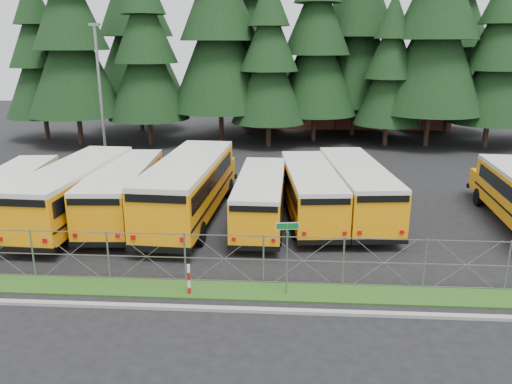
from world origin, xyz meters
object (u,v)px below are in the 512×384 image
(bus_0, at_px, (15,196))
(bus_4, at_px, (261,199))
(bus_2, at_px, (125,192))
(street_sign, at_px, (287,243))
(bus_5, at_px, (310,193))
(striped_bollard, at_px, (189,280))
(bus_1, at_px, (79,192))
(bus_6, at_px, (355,190))
(light_standard, at_px, (100,93))
(bus_3, at_px, (191,189))

(bus_0, bearing_deg, bus_4, -4.74)
(bus_0, relative_size, bus_4, 1.01)
(bus_2, relative_size, street_sign, 3.81)
(bus_5, relative_size, striped_bollard, 8.62)
(bus_1, relative_size, street_sign, 4.09)
(bus_2, height_order, street_sign, street_sign)
(bus_6, relative_size, light_standard, 1.07)
(bus_1, relative_size, bus_3, 0.93)
(bus_4, distance_m, bus_5, 2.70)
(bus_0, relative_size, bus_5, 0.96)
(bus_4, height_order, street_sign, street_sign)
(bus_1, xyz_separation_m, striped_bollard, (7.15, -7.62, -0.91))
(bus_0, height_order, bus_4, bus_0)
(bus_1, bearing_deg, bus_2, 15.12)
(bus_0, xyz_separation_m, bus_3, (9.06, 0.82, 0.32))
(bus_3, bearing_deg, bus_2, -173.47)
(bus_5, height_order, street_sign, street_sign)
(bus_6, distance_m, street_sign, 9.69)
(bus_1, distance_m, striped_bollard, 10.49)
(bus_4, relative_size, bus_6, 0.90)
(bus_2, distance_m, striped_bollard, 9.51)
(street_sign, bearing_deg, bus_5, 82.29)
(bus_1, bearing_deg, striped_bollard, -43.93)
(bus_5, relative_size, street_sign, 3.68)
(bus_3, distance_m, striped_bollard, 8.49)
(bus_1, distance_m, street_sign, 13.00)
(bus_1, bearing_deg, bus_0, -174.76)
(street_sign, bearing_deg, bus_0, 152.78)
(bus_0, relative_size, bus_2, 0.92)
(bus_1, bearing_deg, light_standard, 105.75)
(bus_2, height_order, bus_6, bus_6)
(bus_3, height_order, striped_bollard, bus_3)
(bus_1, relative_size, light_standard, 1.13)
(bus_3, distance_m, bus_5, 6.21)
(bus_5, bearing_deg, bus_0, 179.61)
(bus_3, relative_size, light_standard, 1.21)
(bus_4, xyz_separation_m, bus_6, (4.89, 1.43, 0.14))
(bus_3, distance_m, bus_6, 8.62)
(bus_1, height_order, bus_2, bus_1)
(bus_1, bearing_deg, bus_3, 9.74)
(bus_2, height_order, bus_5, bus_2)
(bus_4, bearing_deg, bus_1, -177.83)
(bus_3, xyz_separation_m, light_standard, (-8.08, 9.85, 3.89))
(bus_1, distance_m, light_standard, 11.51)
(bus_2, bearing_deg, light_standard, 111.67)
(bus_0, height_order, bus_2, bus_2)
(bus_0, xyz_separation_m, street_sign, (14.07, -7.24, 0.74))
(bus_0, distance_m, bus_2, 5.67)
(bus_5, xyz_separation_m, bus_6, (2.39, 0.40, 0.07))
(bus_3, relative_size, bus_4, 1.26)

